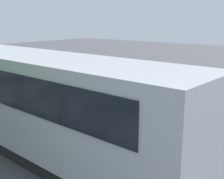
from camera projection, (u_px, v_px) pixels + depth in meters
The scene contains 14 objects.
ground_plane at pixel (102, 111), 14.16m from camera, with size 80.00×80.00×0.00m, color #4C4C51.
tour_bus at pixel (44, 104), 9.50m from camera, with size 11.27×2.88×3.25m.
spectator_far_left at pixel (143, 110), 10.73m from camera, with size 0.57×0.39×1.81m.
spectator_left at pixel (114, 105), 11.53m from camera, with size 0.57×0.32×1.76m.
spectator_centre at pixel (93, 99), 12.35m from camera, with size 0.58×0.37×1.80m.
spectator_right at pixel (67, 96), 12.87m from camera, with size 0.58×0.37×1.76m.
parked_motorcycle_silver at pixel (124, 128), 10.63m from camera, with size 2.05×0.58×0.99m.
stunt_motorcycle at pixel (109, 78), 17.14m from camera, with size 1.93×0.94×1.72m.
traffic_cone at pixel (137, 90), 17.03m from camera, with size 0.34×0.34×0.63m.
bay_line_a at pixel (220, 132), 11.59m from camera, with size 0.15×3.84×0.01m.
bay_line_b at pixel (164, 118), 13.16m from camera, with size 0.15×4.03×0.01m.
bay_line_c at pixel (119, 108), 14.73m from camera, with size 0.16×4.39×0.01m.
bay_line_d at pixel (83, 99), 16.30m from camera, with size 0.15×3.91×0.01m.
bay_line_e at pixel (54, 92), 17.87m from camera, with size 0.15×3.85×0.01m.
Camera 1 is at (-8.94, 10.14, 4.35)m, focal length 46.81 mm.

